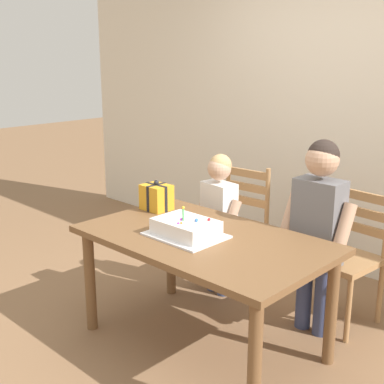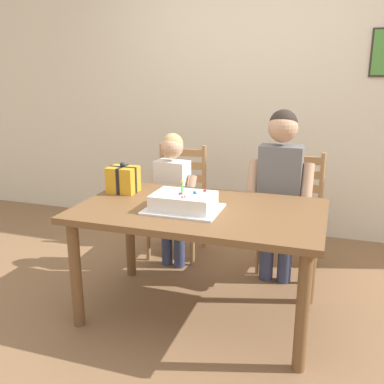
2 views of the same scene
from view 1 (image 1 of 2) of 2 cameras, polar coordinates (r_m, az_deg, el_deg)
ground_plane at (r=3.38m, az=1.24°, el=-16.47°), size 20.00×20.00×0.00m
back_wall at (r=4.32m, az=17.02°, el=8.23°), size 6.40×0.11×2.60m
dining_table at (r=3.10m, az=1.31°, el=-6.52°), size 1.49×0.89×0.72m
birthday_cake at (r=3.05m, az=-0.68°, el=-4.06°), size 0.44×0.34×0.19m
gift_box_red_large at (r=3.56m, az=-3.96°, el=-0.57°), size 0.20×0.17×0.21m
chair_left at (r=4.08m, az=4.88°, el=-3.56°), size 0.44×0.44×0.92m
chair_right at (r=3.61m, az=16.71°, el=-6.76°), size 0.46×0.46×0.92m
child_older at (r=3.30m, az=13.81°, el=-2.90°), size 0.46×0.26×1.27m
child_younger at (r=3.79m, az=2.97°, el=-2.07°), size 0.40×0.24×1.07m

